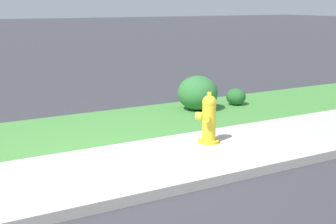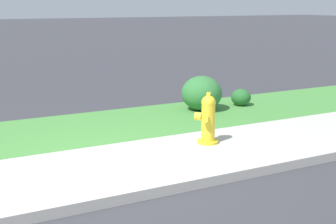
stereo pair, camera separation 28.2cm
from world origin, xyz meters
name	(u,v)px [view 2 (the right image)]	position (x,y,z in m)	size (l,w,h in m)	color
ground_plane	(110,168)	(0.00, 0.00, 0.00)	(120.00, 120.00, 0.00)	#38383D
sidewalk_pavement	(110,168)	(0.00, 0.00, 0.01)	(18.00, 1.90, 0.01)	#BCB7AD
grass_verge	(67,130)	(0.00, 2.03, 0.00)	(18.00, 2.17, 0.01)	#47893D
street_curb	(144,192)	(0.00, -1.03, 0.06)	(18.00, 0.16, 0.12)	#BCB7AD
fire_hydrant_by_grass_verge	(208,119)	(1.67, 0.34, 0.37)	(0.35, 0.35, 0.77)	yellow
shrub_bush_mid_verge	(241,97)	(3.69, 2.29, 0.17)	(0.40, 0.40, 0.34)	#28662D
shrub_bush_near_lamp	(202,93)	(2.76, 2.30, 0.33)	(0.79, 0.79, 0.67)	#337538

